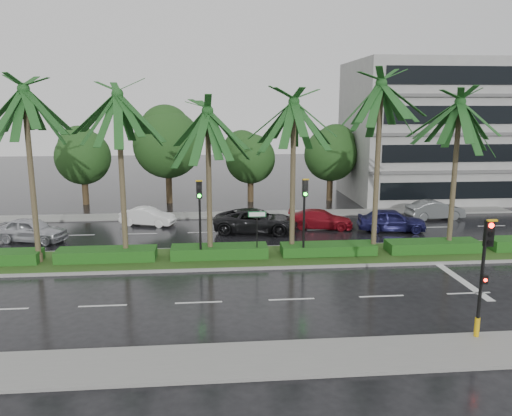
{
  "coord_description": "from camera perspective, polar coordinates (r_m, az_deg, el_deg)",
  "views": [
    {
      "loc": [
        -3.36,
        -25.1,
        8.24
      ],
      "look_at": [
        -0.96,
        1.5,
        2.72
      ],
      "focal_mm": 35.0,
      "sensor_mm": 36.0,
      "label": 1
    }
  ],
  "objects": [
    {
      "name": "palm_row",
      "position": [
        26.21,
        -0.54,
        11.13
      ],
      "size": [
        26.3,
        4.2,
        10.02
      ],
      "color": "#463B28",
      "rests_on": "median"
    },
    {
      "name": "signal_median_right",
      "position": [
        26.39,
        5.57,
        0.16
      ],
      "size": [
        0.34,
        0.42,
        4.36
      ],
      "color": "black",
      "rests_on": "median"
    },
    {
      "name": "car_grey",
      "position": [
        38.96,
        19.79,
        -0.2
      ],
      "size": [
        1.8,
        4.29,
        1.38
      ],
      "primitive_type": "imported",
      "rotation": [
        0.0,
        0.0,
        1.65
      ],
      "color": "#5B5F60",
      "rests_on": "ground"
    },
    {
      "name": "car_darkgrey",
      "position": [
        32.87,
        -0.02,
        -1.47
      ],
      "size": [
        3.44,
        5.87,
        1.53
      ],
      "primitive_type": "imported",
      "rotation": [
        0.0,
        0.0,
        1.4
      ],
      "color": "black",
      "rests_on": "ground"
    },
    {
      "name": "bg_trees",
      "position": [
        43.02,
        0.33,
        7.11
      ],
      "size": [
        33.08,
        5.76,
        8.32
      ],
      "color": "#3B2D1A",
      "rests_on": "ground"
    },
    {
      "name": "hedge",
      "position": [
        27.45,
        2.1,
        -4.82
      ],
      "size": [
        35.2,
        1.4,
        0.6
      ],
      "color": "#174714",
      "rests_on": "median"
    },
    {
      "name": "car_blue",
      "position": [
        34.31,
        15.22,
        -1.34
      ],
      "size": [
        2.41,
        4.66,
        1.51
      ],
      "primitive_type": "imported",
      "rotation": [
        0.0,
        0.0,
        1.43
      ],
      "color": "#19194C",
      "rests_on": "ground"
    },
    {
      "name": "building",
      "position": [
        47.72,
        20.34,
        8.26
      ],
      "size": [
        16.0,
        10.0,
        12.0
      ],
      "primitive_type": "cube",
      "color": "gray",
      "rests_on": "ground"
    },
    {
      "name": "signal_near",
      "position": [
        19.17,
        24.56,
        -6.83
      ],
      "size": [
        0.34,
        0.45,
        4.36
      ],
      "color": "black",
      "rests_on": "near_sidewalk"
    },
    {
      "name": "near_sidewalk",
      "position": [
        17.33,
        6.94,
        -16.58
      ],
      "size": [
        40.0,
        2.4,
        0.12
      ],
      "primitive_type": "cube",
      "color": "gray",
      "rests_on": "ground"
    },
    {
      "name": "car_silver",
      "position": [
        33.57,
        -24.29,
        -2.29
      ],
      "size": [
        2.87,
        4.67,
        1.49
      ],
      "primitive_type": "imported",
      "rotation": [
        0.0,
        0.0,
        1.3
      ],
      "color": "#B7B8BF",
      "rests_on": "ground"
    },
    {
      "name": "car_white",
      "position": [
        35.6,
        -12.29,
        -0.96
      ],
      "size": [
        2.37,
        4.0,
        1.24
      ],
      "primitive_type": "imported",
      "rotation": [
        0.0,
        0.0,
        1.27
      ],
      "color": "white",
      "rests_on": "ground"
    },
    {
      "name": "far_sidewalk",
      "position": [
        38.14,
        0.03,
        -0.71
      ],
      "size": [
        40.0,
        2.0,
        0.12
      ],
      "primitive_type": "cube",
      "color": "gray",
      "rests_on": "ground"
    },
    {
      "name": "car_red",
      "position": [
        34.26,
        7.39,
        -1.26
      ],
      "size": [
        2.7,
        4.64,
        1.26
      ],
      "primitive_type": "imported",
      "rotation": [
        0.0,
        0.0,
        1.35
      ],
      "color": "maroon",
      "rests_on": "ground"
    },
    {
      "name": "median",
      "position": [
        27.55,
        2.1,
        -5.56
      ],
      "size": [
        36.0,
        4.0,
        0.15
      ],
      "color": "gray",
      "rests_on": "ground"
    },
    {
      "name": "signal_median_left",
      "position": [
        25.94,
        -6.46,
        -0.06
      ],
      "size": [
        0.34,
        0.42,
        4.36
      ],
      "color": "black",
      "rests_on": "median"
    },
    {
      "name": "ground",
      "position": [
        26.63,
        2.37,
        -6.36
      ],
      "size": [
        120.0,
        120.0,
        0.0
      ],
      "primitive_type": "plane",
      "color": "black",
      "rests_on": "ground"
    },
    {
      "name": "lane_markings",
      "position": [
        26.79,
        8.98,
        -6.38
      ],
      "size": [
        34.0,
        13.06,
        0.01
      ],
      "color": "silver",
      "rests_on": "ground"
    },
    {
      "name": "street_sign",
      "position": [
        26.41,
        0.12,
        -1.72
      ],
      "size": [
        0.95,
        0.09,
        2.6
      ],
      "color": "black",
      "rests_on": "median"
    }
  ]
}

